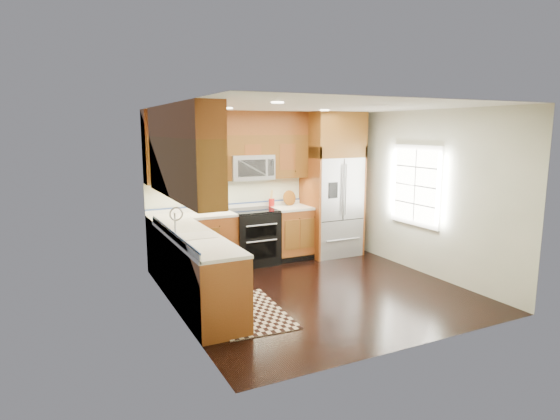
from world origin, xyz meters
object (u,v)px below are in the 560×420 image
rug (247,312)px  utensil_crock (272,201)px  knife_block (208,205)px  range (254,237)px  refrigerator (332,184)px

rug → utensil_crock: 2.80m
rug → knife_block: knife_block is taller
rug → utensil_crock: bearing=61.5°
range → utensil_crock: 0.75m
rug → utensil_crock: utensil_crock is taller
knife_block → utensil_crock: 1.20m
rug → knife_block: (0.19, 2.15, 1.05)m
range → knife_block: 0.97m
utensil_crock → knife_block: bearing=-177.3°
range → refrigerator: size_ratio=0.36×
range → utensil_crock: size_ratio=3.22×
range → rug: (-0.95, -1.99, -0.46)m
knife_block → utensil_crock: bearing=2.7°
rug → utensil_crock: size_ratio=5.03×
range → knife_block: size_ratio=3.22×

